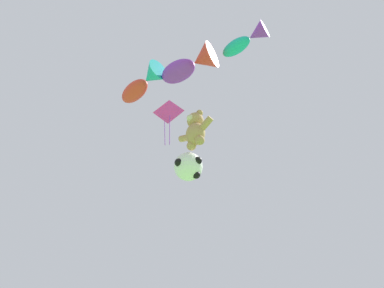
% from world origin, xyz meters
% --- Properties ---
extents(teddy_bear_kite, '(1.72, 0.76, 1.75)m').
position_xyz_m(teddy_bear_kite, '(-0.82, 7.11, 9.13)').
color(teddy_bear_kite, tan).
extents(soccer_ball_kite, '(1.18, 1.17, 1.08)m').
position_xyz_m(soccer_ball_kite, '(-1.45, 7.38, 7.86)').
color(soccer_ball_kite, white).
extents(fish_kite_teal, '(1.88, 0.88, 0.70)m').
position_xyz_m(fish_kite_teal, '(2.20, 6.82, 11.52)').
color(fish_kite_teal, '#19ADB2').
extents(fish_kite_violet, '(2.51, 1.57, 1.12)m').
position_xyz_m(fish_kite_violet, '(-0.02, 6.06, 11.47)').
color(fish_kite_violet, purple).
extents(fish_kite_crimson, '(2.44, 1.01, 1.00)m').
position_xyz_m(fish_kite_crimson, '(-2.28, 5.38, 11.77)').
color(fish_kite_crimson, red).
extents(diamond_kite, '(1.15, 0.97, 2.89)m').
position_xyz_m(diamond_kite, '(-2.57, 7.13, 11.41)').
color(diamond_kite, '#E53F9E').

